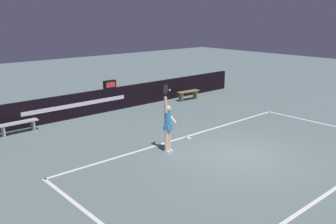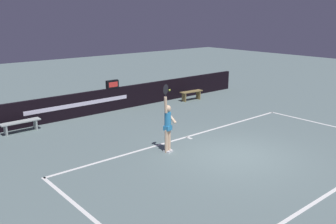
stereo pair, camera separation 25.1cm
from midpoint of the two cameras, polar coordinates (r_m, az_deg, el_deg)
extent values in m
plane|color=slate|center=(12.79, 10.23, -6.60)|extent=(60.00, 60.00, 0.00)
cube|color=white|center=(14.38, 2.27, -3.88)|extent=(11.49, 0.11, 0.00)
cube|color=white|center=(11.23, 23.94, -10.86)|extent=(11.49, 0.11, 0.00)
cube|color=white|center=(9.08, -11.80, -16.19)|extent=(0.11, 6.01, 0.00)
cube|color=white|center=(17.30, 23.25, -1.85)|extent=(0.11, 6.01, 0.00)
cube|color=white|center=(14.28, 2.69, -4.02)|extent=(0.11, 0.30, 0.00)
cube|color=black|center=(18.33, -9.38, 1.91)|extent=(17.24, 0.17, 1.13)
cube|color=silver|center=(17.37, -14.32, 1.09)|extent=(5.18, 0.01, 0.19)
cube|color=black|center=(18.18, -9.46, 4.25)|extent=(0.64, 0.20, 0.40)
cube|color=red|center=(18.09, -9.29, 4.21)|extent=(0.50, 0.01, 0.25)
cylinder|color=beige|center=(12.76, -0.42, -4.37)|extent=(0.12, 0.12, 0.84)
cylinder|color=beige|center=(12.65, -0.81, -4.55)|extent=(0.12, 0.12, 0.84)
cube|color=white|center=(12.89, -0.34, -6.00)|extent=(0.15, 0.26, 0.07)
cube|color=white|center=(12.77, -0.73, -6.20)|extent=(0.15, 0.26, 0.07)
cylinder|color=#2F89C4|center=(12.49, -0.62, -1.36)|extent=(0.22, 0.22, 0.59)
cube|color=#2F89C4|center=(12.56, -0.62, -2.48)|extent=(0.29, 0.26, 0.16)
sphere|color=beige|center=(12.37, -0.63, 0.56)|extent=(0.22, 0.22, 0.22)
cylinder|color=beige|center=(12.25, -0.94, 1.11)|extent=(0.16, 0.13, 0.57)
cylinder|color=beige|center=(12.51, -0.10, -0.84)|extent=(0.20, 0.45, 0.41)
ellipsoid|color=black|center=(12.13, -0.95, 3.54)|extent=(0.31, 0.10, 0.37)
cylinder|color=black|center=(12.17, -0.94, 2.67)|extent=(0.03, 0.03, 0.18)
sphere|color=#C6E337|center=(12.01, -0.34, 3.43)|extent=(0.07, 0.07, 0.07)
cube|color=#A8B2AE|center=(15.87, -22.75, -1.55)|extent=(1.58, 0.39, 0.05)
cube|color=#A8B2AE|center=(15.76, -24.70, -2.74)|extent=(0.07, 0.32, 0.45)
cube|color=#A8B2AE|center=(16.13, -20.69, -1.92)|extent=(0.07, 0.32, 0.45)
cube|color=olive|center=(20.35, 2.82, 3.22)|extent=(1.38, 0.46, 0.05)
cube|color=olive|center=(20.09, 1.68, 2.34)|extent=(0.08, 0.32, 0.50)
cube|color=olive|center=(20.74, 3.91, 2.71)|extent=(0.08, 0.32, 0.50)
camera|label=1|loc=(0.13, -90.58, -0.16)|focal=39.15mm
camera|label=2|loc=(0.13, 89.42, 0.16)|focal=39.15mm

